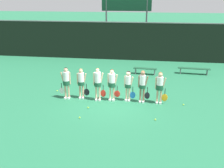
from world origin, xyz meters
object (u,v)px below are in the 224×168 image
tennis_ball_3 (100,89)px  player_4 (128,84)px  player_1 (81,81)px  tennis_ball_5 (155,120)px  player_5 (143,84)px  tennis_ball_0 (88,108)px  tennis_ball_2 (183,105)px  bench_far (194,69)px  bench_courtside (145,69)px  tennis_ball_1 (57,91)px  scoreboard (126,6)px  player_2 (98,82)px  player_3 (112,82)px  tennis_ball_4 (80,118)px  player_0 (66,80)px  player_6 (160,85)px

tennis_ball_3 → player_4: bearing=-40.3°
player_1 → tennis_ball_5: size_ratio=23.67×
player_5 → tennis_ball_0: 3.02m
tennis_ball_2 → bench_far: bearing=77.2°
bench_courtside → bench_far: (3.39, 0.54, -0.00)m
tennis_ball_5 → player_5: bearing=108.7°
bench_far → tennis_ball_1: bench_far is taller
scoreboard → tennis_ball_1: bearing=-107.5°
tennis_ball_0 → tennis_ball_2: bearing=12.7°
player_2 → tennis_ball_2: player_2 is taller
player_1 → tennis_ball_2: player_1 is taller
tennis_ball_0 → tennis_ball_2: size_ratio=1.02×
tennis_ball_3 → player_1: bearing=-113.5°
tennis_ball_2 → tennis_ball_5: size_ratio=0.98×
player_3 → player_4: 0.85m
player_1 → player_3: size_ratio=0.97×
player_4 → player_5: size_ratio=0.95×
scoreboard → player_2: (-0.44, -10.68, -3.35)m
player_1 → tennis_ball_4: (0.51, -2.38, -0.94)m
tennis_ball_0 → tennis_ball_1: bearing=138.4°
player_3 → tennis_ball_1: bearing=171.4°
player_4 → player_5: player_5 is taller
player_5 → bench_far: bearing=63.6°
bench_courtside → tennis_ball_5: (0.66, -7.09, -0.34)m
bench_far → player_3: 7.54m
bench_far → tennis_ball_0: 9.08m
player_1 → tennis_ball_3: player_1 is taller
tennis_ball_4 → player_4: bearing=50.0°
player_0 → player_5: bearing=-0.5°
bench_far → player_0: 9.39m
player_1 → tennis_ball_1: bearing=146.4°
player_3 → tennis_ball_0: (-1.03, -1.17, -0.98)m
bench_courtside → player_1: bearing=-117.2°
scoreboard → tennis_ball_4: bearing=-93.8°
player_5 → tennis_ball_3: size_ratio=26.80×
tennis_ball_4 → bench_courtside: bearing=69.5°
player_1 → player_6: (4.12, -0.11, 0.02)m
tennis_ball_0 → tennis_ball_2: tennis_ball_0 is taller
tennis_ball_0 → player_6: bearing=18.1°
player_6 → tennis_ball_0: 3.79m
player_0 → tennis_ball_1: size_ratio=24.63×
player_0 → tennis_ball_1: bearing=131.6°
bench_far → player_1: size_ratio=1.33×
player_3 → tennis_ball_0: player_3 is taller
player_6 → tennis_ball_5: bearing=-90.2°
scoreboard → player_4: bearing=-83.8°
player_4 → bench_far: bearing=62.7°
player_2 → tennis_ball_1: 2.97m
tennis_ball_2 → player_1: bearing=178.0°
tennis_ball_5 → player_2: bearing=147.2°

